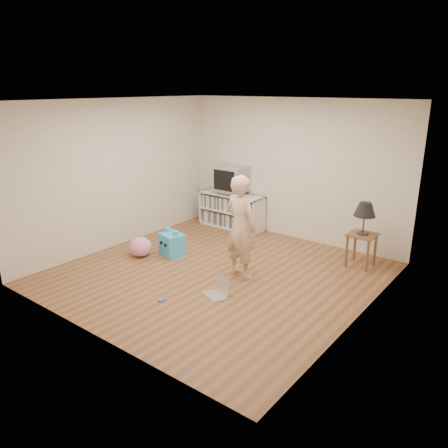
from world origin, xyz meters
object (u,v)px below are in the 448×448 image
media_unit (232,210)px  plush_blue (172,244)px  table_lamp (365,210)px  laptop (219,291)px  dvd_deck (232,192)px  plush_pink (140,247)px  crt_tv (232,178)px  side_table (362,242)px  person (241,227)px

media_unit → plush_blue: (0.12, -1.89, -0.15)m
table_lamp → laptop: 2.64m
dvd_deck → plush_pink: (-0.27, -2.25, -0.57)m
crt_tv → plush_pink: bearing=-96.8°
dvd_deck → side_table: (2.87, -0.37, -0.32)m
person → laptop: 1.03m
crt_tv → person: bearing=-50.0°
side_table → plush_blue: 3.14m
side_table → person: 2.02m
table_lamp → plush_blue: size_ratio=1.09×
crt_tv → plush_blue: bearing=-86.3°
crt_tv → plush_pink: size_ratio=1.54×
person → plush_blue: bearing=8.8°
crt_tv → plush_pink: crt_tv is taller
dvd_deck → plush_blue: 1.95m
dvd_deck → plush_blue: size_ratio=0.95×
side_table → laptop: size_ratio=1.28×
person → side_table: bearing=-122.6°
side_table → crt_tv: bearing=172.7°
crt_tv → dvd_deck: bearing=90.0°
media_unit → crt_tv: size_ratio=2.33×
person → plush_pink: 1.97m
dvd_deck → table_lamp: bearing=-7.3°
dvd_deck → person: (1.57, -1.87, 0.05)m
plush_blue → person: bearing=16.5°
media_unit → plush_blue: media_unit is taller
plush_blue → dvd_deck: bearing=109.9°
crt_tv → table_lamp: crt_tv is taller
dvd_deck → side_table: 2.91m
side_table → table_lamp: table_lamp is taller
crt_tv → media_unit: bearing=90.0°
media_unit → table_lamp: bearing=-7.7°
side_table → person: size_ratio=0.35×
plush_pink → side_table: bearing=30.8°
dvd_deck → laptop: dvd_deck is taller
crt_tv → person: 2.45m
media_unit → side_table: 2.90m
laptop → person: bearing=124.1°
table_lamp → plush_blue: 3.22m
media_unit → crt_tv: bearing=-90.0°
crt_tv → plush_pink: (-0.27, -2.24, -0.85)m
media_unit → plush_blue: size_ratio=2.96×
table_lamp → plush_pink: table_lamp is taller
table_lamp → media_unit: bearing=172.3°
laptop → plush_pink: 2.01m
table_lamp → plush_pink: size_ratio=1.32×
media_unit → table_lamp: table_lamp is taller
side_table → plush_pink: side_table is taller
person → laptop: (0.14, -0.71, -0.72)m
dvd_deck → laptop: (1.71, -2.58, -0.67)m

